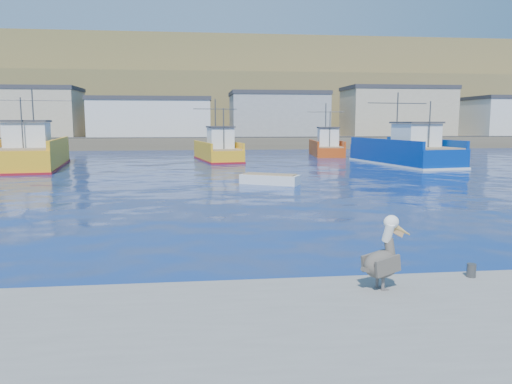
{
  "coord_description": "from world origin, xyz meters",
  "views": [
    {
      "loc": [
        -2.96,
        -13.41,
        3.89
      ],
      "look_at": [
        -0.97,
        3.59,
        1.49
      ],
      "focal_mm": 35.0,
      "sensor_mm": 36.0,
      "label": 1
    }
  ],
  "objects_px": {
    "trawler_blue": "(405,152)",
    "skiff_mid": "(270,180)",
    "boat_orange": "(327,147)",
    "pelican": "(384,258)",
    "trawler_yellow_b": "(218,151)",
    "trawler_yellow_a": "(32,154)",
    "skiff_far": "(440,154)"
  },
  "relations": [
    {
      "from": "trawler_yellow_b",
      "to": "pelican",
      "type": "distance_m",
      "value": 41.19
    },
    {
      "from": "skiff_far",
      "to": "pelican",
      "type": "distance_m",
      "value": 50.92
    },
    {
      "from": "skiff_mid",
      "to": "skiff_far",
      "type": "height_order",
      "value": "skiff_mid"
    },
    {
      "from": "boat_orange",
      "to": "pelican",
      "type": "bearing_deg",
      "value": -103.31
    },
    {
      "from": "pelican",
      "to": "trawler_yellow_b",
      "type": "bearing_deg",
      "value": 92.31
    },
    {
      "from": "boat_orange",
      "to": "pelican",
      "type": "height_order",
      "value": "boat_orange"
    },
    {
      "from": "skiff_far",
      "to": "pelican",
      "type": "height_order",
      "value": "pelican"
    },
    {
      "from": "trawler_blue",
      "to": "pelican",
      "type": "relative_size",
      "value": 8.91
    },
    {
      "from": "trawler_yellow_a",
      "to": "skiff_far",
      "type": "distance_m",
      "value": 42.9
    },
    {
      "from": "boat_orange",
      "to": "skiff_far",
      "type": "relative_size",
      "value": 2.49
    },
    {
      "from": "trawler_yellow_a",
      "to": "trawler_blue",
      "type": "height_order",
      "value": "trawler_yellow_a"
    },
    {
      "from": "trawler_yellow_a",
      "to": "boat_orange",
      "type": "xyz_separation_m",
      "value": [
        29.01,
        12.05,
        -0.16
      ]
    },
    {
      "from": "trawler_yellow_b",
      "to": "trawler_blue",
      "type": "bearing_deg",
      "value": -20.58
    },
    {
      "from": "boat_orange",
      "to": "skiff_mid",
      "type": "height_order",
      "value": "boat_orange"
    },
    {
      "from": "trawler_yellow_b",
      "to": "pelican",
      "type": "relative_size",
      "value": 6.57
    },
    {
      "from": "trawler_yellow_a",
      "to": "trawler_yellow_b",
      "type": "distance_m",
      "value": 17.23
    },
    {
      "from": "trawler_yellow_b",
      "to": "trawler_blue",
      "type": "relative_size",
      "value": 0.74
    },
    {
      "from": "trawler_blue",
      "to": "skiff_mid",
      "type": "height_order",
      "value": "trawler_blue"
    },
    {
      "from": "trawler_blue",
      "to": "pelican",
      "type": "xyz_separation_m",
      "value": [
        -15.36,
        -34.77,
        0.02
      ]
    },
    {
      "from": "trawler_yellow_a",
      "to": "skiff_mid",
      "type": "height_order",
      "value": "trawler_yellow_a"
    },
    {
      "from": "trawler_yellow_b",
      "to": "skiff_mid",
      "type": "relative_size",
      "value": 2.59
    },
    {
      "from": "trawler_yellow_b",
      "to": "pelican",
      "type": "xyz_separation_m",
      "value": [
        1.66,
        -41.16,
        0.2
      ]
    },
    {
      "from": "trawler_yellow_a",
      "to": "pelican",
      "type": "height_order",
      "value": "trawler_yellow_a"
    },
    {
      "from": "boat_orange",
      "to": "pelican",
      "type": "xyz_separation_m",
      "value": [
        -11.18,
        -47.26,
        0.12
      ]
    },
    {
      "from": "boat_orange",
      "to": "skiff_far",
      "type": "bearing_deg",
      "value": -10.34
    },
    {
      "from": "pelican",
      "to": "trawler_blue",
      "type": "bearing_deg",
      "value": 66.17
    },
    {
      "from": "boat_orange",
      "to": "skiff_mid",
      "type": "xyz_separation_m",
      "value": [
        -10.41,
        -25.81,
        -0.77
      ]
    },
    {
      "from": "trawler_blue",
      "to": "skiff_mid",
      "type": "distance_m",
      "value": 19.76
    },
    {
      "from": "trawler_blue",
      "to": "boat_orange",
      "type": "bearing_deg",
      "value": 108.47
    },
    {
      "from": "boat_orange",
      "to": "skiff_mid",
      "type": "relative_size",
      "value": 2.23
    },
    {
      "from": "trawler_blue",
      "to": "skiff_far",
      "type": "relative_size",
      "value": 3.94
    },
    {
      "from": "trawler_blue",
      "to": "skiff_far",
      "type": "distance_m",
      "value": 13.34
    }
  ]
}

